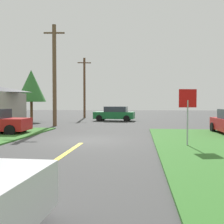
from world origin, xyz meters
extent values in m
plane|color=#404040|center=(0.00, 0.00, 0.00)|extent=(120.00, 120.00, 0.00)
cube|color=yellow|center=(0.00, -8.00, 0.01)|extent=(0.20, 14.00, 0.01)
cylinder|color=#9EA0A8|center=(5.07, -1.58, 1.07)|extent=(0.07, 0.07, 2.13)
cube|color=red|center=(5.07, -1.58, 2.22)|extent=(0.82, 0.22, 0.83)
cylinder|color=black|center=(7.83, 4.64, 0.34)|extent=(0.22, 0.68, 0.68)
cylinder|color=black|center=(0.82, -9.47, 0.34)|extent=(0.69, 0.24, 0.68)
cylinder|color=black|center=(-5.04, 3.25, 0.34)|extent=(0.69, 0.24, 0.68)
cylinder|color=black|center=(-4.97, 1.39, 0.34)|extent=(0.69, 0.24, 0.68)
cube|color=#196B33|center=(0.01, 15.62, 0.64)|extent=(4.61, 2.37, 0.76)
cube|color=#2D3842|center=(0.20, 15.60, 1.32)|extent=(2.59, 1.96, 0.60)
cylinder|color=black|center=(-1.58, 14.77, 0.34)|extent=(0.70, 0.28, 0.68)
cylinder|color=black|center=(-1.41, 16.72, 0.34)|extent=(0.70, 0.28, 0.68)
cylinder|color=black|center=(1.44, 14.51, 0.34)|extent=(0.70, 0.28, 0.68)
cylinder|color=black|center=(1.61, 16.46, 0.34)|extent=(0.70, 0.28, 0.68)
cylinder|color=brown|center=(-4.49, 8.42, 4.38)|extent=(0.34, 0.34, 8.75)
cube|color=brown|center=(-4.49, 8.42, 8.05)|extent=(1.80, 0.31, 0.12)
cylinder|color=brown|center=(-4.57, 21.08, 4.03)|extent=(0.30, 0.30, 8.05)
cube|color=brown|center=(-4.57, 21.08, 7.41)|extent=(1.79, 0.48, 0.12)
cylinder|color=brown|center=(-8.62, 13.17, 1.07)|extent=(0.28, 0.28, 2.15)
cone|color=#30722F|center=(-8.62, 13.17, 3.84)|extent=(3.08, 3.08, 3.38)
camera|label=1|loc=(2.93, -13.86, 2.00)|focal=42.33mm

